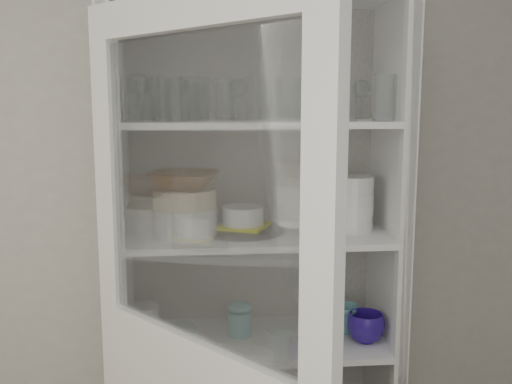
% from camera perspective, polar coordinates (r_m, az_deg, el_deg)
% --- Properties ---
extents(wall_back, '(3.60, 0.02, 2.60)m').
position_cam_1_polar(wall_back, '(2.27, -5.53, -1.82)').
color(wall_back, '#A5A29A').
rests_on(wall_back, ground).
extents(pantry_cabinet, '(1.00, 0.45, 2.10)m').
position_cam_1_polar(pantry_cabinet, '(2.22, -0.14, -11.72)').
color(pantry_cabinet, silver).
rests_on(pantry_cabinet, floor).
extents(tumbler_0, '(0.09, 0.09, 0.14)m').
position_cam_1_polar(tumbler_0, '(1.91, -12.22, 8.99)').
color(tumbler_0, silver).
rests_on(tumbler_0, shelf_glass).
extents(tumbler_1, '(0.07, 0.07, 0.13)m').
position_cam_1_polar(tumbler_1, '(1.90, -9.37, 8.95)').
color(tumbler_1, silver).
rests_on(tumbler_1, shelf_glass).
extents(tumbler_2, '(0.09, 0.09, 0.14)m').
position_cam_1_polar(tumbler_2, '(1.88, -7.75, 9.09)').
color(tumbler_2, silver).
rests_on(tumbler_2, shelf_glass).
extents(tumbler_3, '(0.08, 0.08, 0.14)m').
position_cam_1_polar(tumbler_3, '(1.88, 3.29, 9.19)').
color(tumbler_3, silver).
rests_on(tumbler_3, shelf_glass).
extents(tumbler_4, '(0.10, 0.10, 0.16)m').
position_cam_1_polar(tumbler_4, '(1.88, 5.55, 9.40)').
color(tumbler_4, silver).
rests_on(tumbler_4, shelf_glass).
extents(tumbler_5, '(0.08, 0.08, 0.13)m').
position_cam_1_polar(tumbler_5, '(1.95, 9.24, 8.95)').
color(tumbler_5, silver).
rests_on(tumbler_5, shelf_glass).
extents(tumbler_6, '(0.09, 0.09, 0.15)m').
position_cam_1_polar(tumbler_6, '(1.94, 12.73, 9.17)').
color(tumbler_6, silver).
rests_on(tumbler_6, shelf_glass).
extents(tumbler_7, '(0.08, 0.08, 0.15)m').
position_cam_1_polar(tumbler_7, '(2.03, -9.52, 9.18)').
color(tumbler_7, silver).
rests_on(tumbler_7, shelf_glass).
extents(tumbler_8, '(0.07, 0.07, 0.13)m').
position_cam_1_polar(tumbler_8, '(2.01, -6.61, 8.99)').
color(tumbler_8, silver).
rests_on(tumbler_8, shelf_glass).
extents(tumbler_9, '(0.08, 0.08, 0.15)m').
position_cam_1_polar(tumbler_9, '(2.02, -5.74, 9.28)').
color(tumbler_9, silver).
rests_on(tumbler_9, shelf_glass).
extents(tumbler_10, '(0.07, 0.07, 0.14)m').
position_cam_1_polar(tumbler_10, '(2.02, -3.10, 9.16)').
color(tumbler_10, silver).
rests_on(tumbler_10, shelf_glass).
extents(tumbler_11, '(0.10, 0.10, 0.15)m').
position_cam_1_polar(tumbler_11, '(2.03, 1.32, 9.34)').
color(tumbler_11, silver).
rests_on(tumbler_11, shelf_glass).
extents(goblet_0, '(0.08, 0.08, 0.18)m').
position_cam_1_polar(goblet_0, '(2.10, -11.56, 9.55)').
color(goblet_0, silver).
rests_on(goblet_0, shelf_glass).
extents(goblet_1, '(0.07, 0.07, 0.16)m').
position_cam_1_polar(goblet_1, '(2.12, -1.75, 9.45)').
color(goblet_1, silver).
rests_on(goblet_1, shelf_glass).
extents(goblet_2, '(0.07, 0.07, 0.15)m').
position_cam_1_polar(goblet_2, '(2.14, 5.38, 9.32)').
color(goblet_2, silver).
rests_on(goblet_2, shelf_glass).
extents(goblet_3, '(0.07, 0.07, 0.16)m').
position_cam_1_polar(goblet_3, '(2.20, 10.48, 9.26)').
color(goblet_3, silver).
rests_on(goblet_3, shelf_glass).
extents(plate_stack_front, '(0.22, 0.22, 0.10)m').
position_cam_1_polar(plate_stack_front, '(2.01, -7.07, -2.97)').
color(plate_stack_front, silver).
rests_on(plate_stack_front, shelf_plates).
extents(plate_stack_back, '(0.20, 0.20, 0.08)m').
position_cam_1_polar(plate_stack_back, '(2.16, -10.50, -2.39)').
color(plate_stack_back, silver).
rests_on(plate_stack_back, shelf_plates).
extents(cream_bowl, '(0.28, 0.28, 0.07)m').
position_cam_1_polar(cream_bowl, '(1.99, -7.12, -0.64)').
color(cream_bowl, beige).
rests_on(cream_bowl, plate_stack_front).
extents(terracotta_bowl, '(0.29, 0.29, 0.06)m').
position_cam_1_polar(terracotta_bowl, '(1.98, -7.16, 1.17)').
color(terracotta_bowl, brown).
rests_on(terracotta_bowl, cream_bowl).
extents(glass_platter, '(0.30, 0.30, 0.02)m').
position_cam_1_polar(glass_platter, '(2.06, -1.31, -3.78)').
color(glass_platter, silver).
rests_on(glass_platter, shelf_plates).
extents(yellow_trivet, '(0.21, 0.21, 0.01)m').
position_cam_1_polar(yellow_trivet, '(2.05, -1.32, -3.39)').
color(yellow_trivet, yellow).
rests_on(yellow_trivet, glass_platter).
extents(white_ramekin, '(0.16, 0.16, 0.07)m').
position_cam_1_polar(white_ramekin, '(2.04, -1.32, -2.34)').
color(white_ramekin, silver).
rests_on(white_ramekin, yellow_trivet).
extents(grey_bowl_stack, '(0.15, 0.15, 0.20)m').
position_cam_1_polar(grey_bowl_stack, '(2.09, 9.59, -1.14)').
color(grey_bowl_stack, silver).
rests_on(grey_bowl_stack, shelf_plates).
extents(mug_blue, '(0.17, 0.17, 0.11)m').
position_cam_1_polar(mug_blue, '(2.16, 10.92, -13.15)').
color(mug_blue, navy).
rests_on(mug_blue, shelf_mugs).
extents(mug_teal, '(0.14, 0.14, 0.11)m').
position_cam_1_polar(mug_teal, '(2.23, 8.72, -12.38)').
color(mug_teal, teal).
rests_on(mug_teal, shelf_mugs).
extents(mug_white, '(0.10, 0.10, 0.09)m').
position_cam_1_polar(mug_white, '(2.07, 5.94, -14.39)').
color(mug_white, silver).
rests_on(mug_white, shelf_mugs).
extents(teal_jar, '(0.09, 0.09, 0.11)m').
position_cam_1_polar(teal_jar, '(2.18, -1.60, -12.74)').
color(teal_jar, teal).
rests_on(teal_jar, shelf_mugs).
extents(measuring_cups, '(0.10, 0.10, 0.04)m').
position_cam_1_polar(measuring_cups, '(2.11, -8.64, -14.72)').
color(measuring_cups, '#AAA9B2').
rests_on(measuring_cups, shelf_mugs).
extents(white_canister, '(0.12, 0.12, 0.13)m').
position_cam_1_polar(white_canister, '(2.17, -11.12, -12.69)').
color(white_canister, silver).
rests_on(white_canister, shelf_mugs).
extents(tumbler_12, '(0.07, 0.07, 0.15)m').
position_cam_1_polar(tumbler_12, '(1.93, -6.48, 9.26)').
color(tumbler_12, silver).
rests_on(tumbler_12, shelf_glass).
extents(tumbler_13, '(0.06, 0.06, 0.13)m').
position_cam_1_polar(tumbler_13, '(1.96, 3.92, 8.98)').
color(tumbler_13, silver).
rests_on(tumbler_13, shelf_glass).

